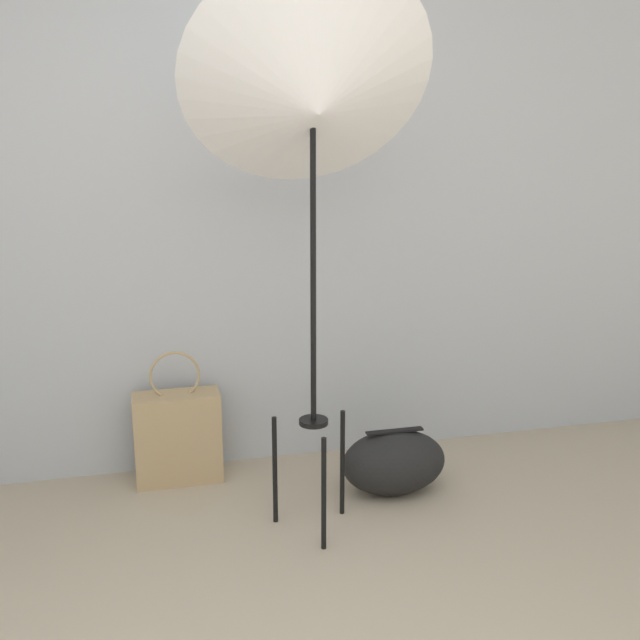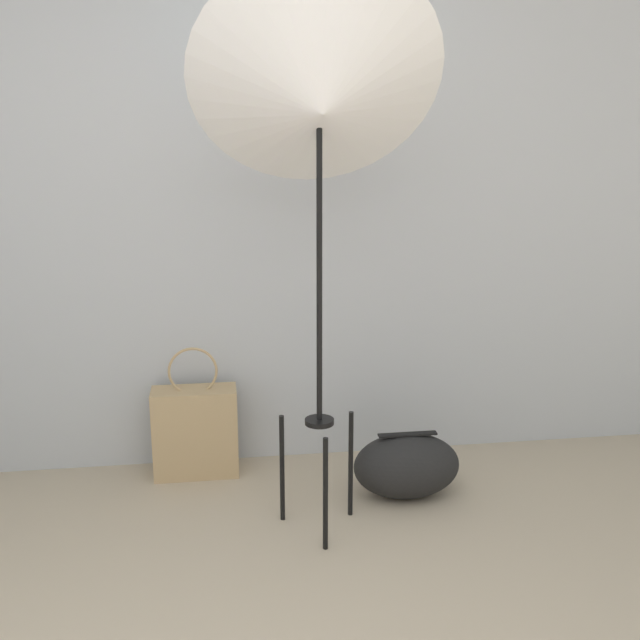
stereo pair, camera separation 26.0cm
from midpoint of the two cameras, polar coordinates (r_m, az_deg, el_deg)
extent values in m
cube|color=#B7BCC1|center=(3.45, -5.25, 9.70)|extent=(8.00, 0.05, 2.60)
cylinder|color=black|center=(2.91, 3.05, -13.18)|extent=(0.02, 0.02, 0.46)
cylinder|color=black|center=(3.11, -0.47, -11.29)|extent=(0.02, 0.02, 0.46)
cylinder|color=black|center=(3.16, 4.76, -10.94)|extent=(0.02, 0.02, 0.46)
cylinder|color=black|center=(2.96, 2.49, -7.78)|extent=(0.12, 0.12, 0.02)
cylinder|color=black|center=(2.79, 2.63, 4.00)|extent=(0.02, 0.02, 1.23)
cone|color=white|center=(2.75, 2.78, 16.71)|extent=(0.94, 0.74, 0.89)
cube|color=tan|center=(3.54, -7.38, -8.51)|extent=(0.39, 0.17, 0.42)
torus|color=tan|center=(3.43, -7.54, -3.93)|extent=(0.23, 0.01, 0.23)
ellipsoid|color=black|center=(3.37, 8.86, -10.96)|extent=(0.47, 0.29, 0.29)
cube|color=black|center=(3.31, 8.96, -8.64)|extent=(0.26, 0.04, 0.01)
camera|label=1|loc=(0.13, -87.14, 0.73)|focal=42.00mm
camera|label=2|loc=(0.13, 92.86, -0.73)|focal=42.00mm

